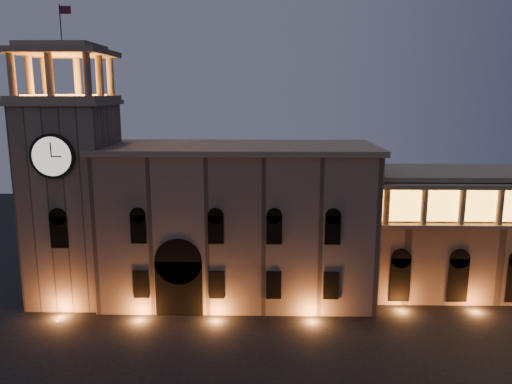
% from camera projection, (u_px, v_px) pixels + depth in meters
% --- Properties ---
extents(government_building, '(30.80, 12.80, 17.60)m').
position_uv_depth(government_building, '(238.00, 222.00, 57.18)').
color(government_building, '#816854').
rests_on(government_building, ground).
extents(clock_tower, '(9.80, 9.80, 32.40)m').
position_uv_depth(clock_tower, '(73.00, 191.00, 55.84)').
color(clock_tower, '#816854').
rests_on(clock_tower, ground).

